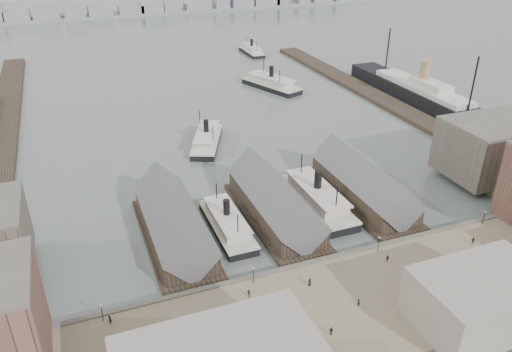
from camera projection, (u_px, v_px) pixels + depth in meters
name	position (u px, v px, depth m)	size (l,w,h in m)	color
ground	(303.00, 256.00, 114.16)	(900.00, 900.00, 0.00)	#56635F
quay	(349.00, 309.00, 97.17)	(180.00, 30.00, 2.00)	#7D7054
seawall	(314.00, 265.00, 109.33)	(180.00, 1.20, 2.30)	#59544C
west_wharf	(3.00, 136.00, 174.52)	(10.00, 220.00, 1.60)	#2D231C
east_wharf	(375.00, 96.00, 213.25)	(10.00, 180.00, 1.60)	#2D231C
ferry_shed_west	(174.00, 224.00, 117.59)	(14.00, 42.00, 12.60)	#2D231C
ferry_shed_center	(275.00, 203.00, 125.96)	(14.00, 42.00, 12.60)	#2D231C
ferry_shed_east	(363.00, 185.00, 134.33)	(14.00, 42.00, 12.60)	#2D231C
warehouse_east_back	(494.00, 148.00, 144.05)	(28.00, 20.00, 15.00)	#60564C
street_bldg_center	(481.00, 299.00, 90.92)	(24.00, 16.00, 10.00)	gray
lamp_post_far_w	(101.00, 310.00, 91.71)	(0.44, 0.44, 3.92)	black
lamp_post_near_w	(253.00, 272.00, 101.37)	(0.44, 0.44, 3.92)	black
lamp_post_near_e	(379.00, 241.00, 111.02)	(0.44, 0.44, 3.92)	black
lamp_post_far_e	(484.00, 215.00, 120.68)	(0.44, 0.44, 3.92)	black
far_shore	(112.00, 11.00, 387.75)	(500.00, 40.00, 15.72)	gray
ferry_docked_west	(227.00, 223.00, 122.41)	(7.64, 25.45, 9.09)	black
ferry_docked_east	(317.00, 198.00, 132.62)	(9.18, 30.59, 10.92)	black
ferry_open_near	(207.00, 139.00, 168.48)	(17.81, 27.63, 9.51)	black
ferry_open_mid	(271.00, 83.00, 223.57)	(19.45, 31.77, 10.90)	black
ferry_open_far	(252.00, 50.00, 280.73)	(7.53, 24.62, 8.78)	black
ocean_steamer	(422.00, 94.00, 205.88)	(12.29, 89.84, 17.97)	black
horse_cart_left	(188.00, 331.00, 89.50)	(4.84, 2.75, 1.62)	black
horse_cart_center	(277.00, 308.00, 94.89)	(4.87, 2.10, 1.42)	black
horse_cart_right	(471.00, 284.00, 100.97)	(4.67, 1.95, 1.52)	black
pedestrian_1	(176.00, 344.00, 86.84)	(0.85, 0.66, 1.74)	black
pedestrian_2	(249.00, 294.00, 98.44)	(1.06, 0.61, 1.64)	black
pedestrian_3	(331.00, 331.00, 89.45)	(1.04, 0.43, 1.77)	black
pedestrian_4	(310.00, 282.00, 101.46)	(0.86, 0.56, 1.75)	black
pedestrian_5	(359.00, 303.00, 96.02)	(0.66, 0.48, 1.82)	black
pedestrian_6	(388.00, 259.00, 108.56)	(0.78, 0.61, 1.61)	black
pedestrian_7	(511.00, 281.00, 101.65)	(1.18, 0.68, 1.83)	black
pedestrian_8	(473.00, 241.00, 114.32)	(1.05, 0.44, 1.80)	black
pedestrian_11	(109.00, 319.00, 92.09)	(0.84, 0.65, 1.73)	black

